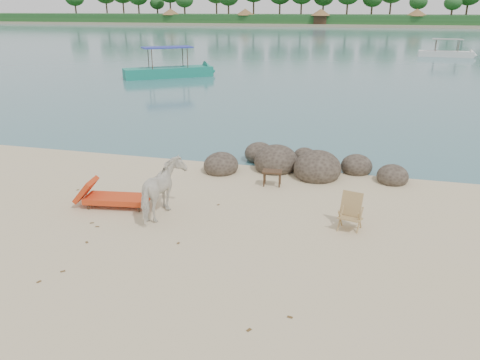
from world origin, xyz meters
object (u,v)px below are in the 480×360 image
object	(u,v)px
boulders	(296,165)
cow	(163,191)
deck_chair	(350,214)
boat_near	(167,52)
side_table	(272,179)
lounge_chair	(117,196)

from	to	relation	value
boulders	cow	bearing A→B (deg)	-122.62
boulders	cow	size ratio (longest dim) A/B	3.82
cow	deck_chair	distance (m)	4.69
deck_chair	boat_near	distance (m)	28.05
cow	boat_near	world-z (taller)	boat_near
deck_chair	boulders	bearing A→B (deg)	129.76
boat_near	cow	bearing A→B (deg)	-103.29
side_table	lounge_chair	size ratio (longest dim) A/B	0.27
deck_chair	boat_near	size ratio (longest dim) A/B	0.11
lounge_chair	deck_chair	world-z (taller)	deck_chair
boat_near	lounge_chair	bearing A→B (deg)	-106.13
cow	boulders	bearing A→B (deg)	-123.07
side_table	lounge_chair	distance (m)	4.56
lounge_chair	deck_chair	size ratio (longest dim) A/B	2.45
lounge_chair	deck_chair	xyz separation A→B (m)	(6.13, 0.15, 0.11)
boulders	cow	xyz separation A→B (m)	(-2.79, -4.37, 0.49)
cow	boat_near	distance (m)	26.25
deck_chair	boat_near	bearing A→B (deg)	136.32
side_table	boat_near	distance (m)	24.73
cow	side_table	distance (m)	3.67
lounge_chair	boat_near	xyz separation A→B (m)	(-8.59, 23.98, 1.53)
deck_chair	side_table	bearing A→B (deg)	148.76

